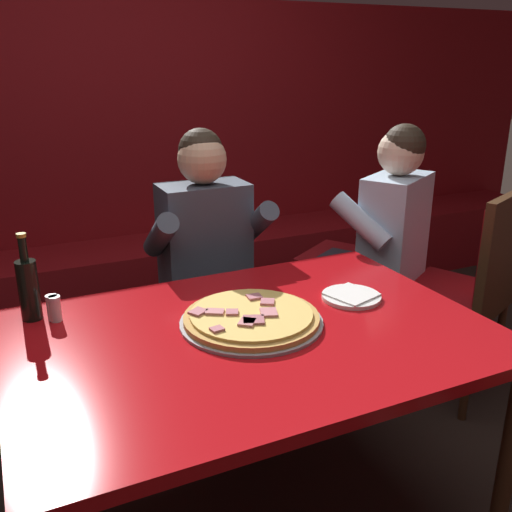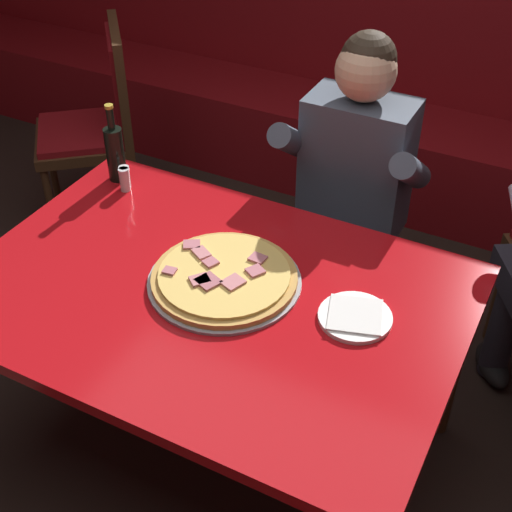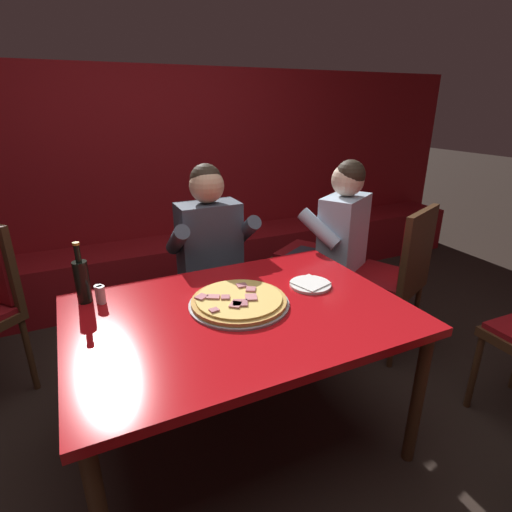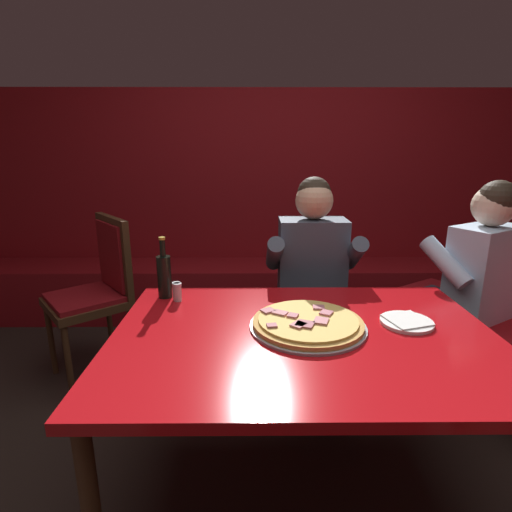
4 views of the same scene
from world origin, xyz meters
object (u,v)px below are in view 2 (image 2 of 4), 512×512
shaker_parmesan (125,181)px  pizza (224,278)px  shaker_black_pepper (125,178)px  plate_white_paper (355,317)px  main_dining_table (211,307)px  dining_chair_far_right (99,118)px  diner_seated_blue_shirt (346,194)px  beer_bottle (115,152)px

shaker_parmesan → pizza: bearing=-26.9°
pizza → shaker_black_pepper: bearing=152.4°
plate_white_paper → pizza: bearing=-175.7°
main_dining_table → pizza: bearing=69.6°
plate_white_paper → shaker_black_pepper: size_ratio=2.44×
dining_chair_far_right → diner_seated_blue_shirt: bearing=-10.0°
beer_bottle → dining_chair_far_right: (-0.55, 0.57, -0.25)m
main_dining_table → pizza: pizza is taller
plate_white_paper → beer_bottle: bearing=163.5°
beer_bottle → diner_seated_blue_shirt: (0.76, 0.34, -0.15)m
shaker_parmesan → beer_bottle: bearing=143.3°
main_dining_table → shaker_black_pepper: bearing=147.7°
plate_white_paper → beer_bottle: (-1.04, 0.31, 0.10)m
pizza → shaker_parmesan: (-0.56, 0.29, 0.02)m
pizza → beer_bottle: bearing=152.0°
shaker_black_pepper → main_dining_table: bearing=-32.3°
main_dining_table → dining_chair_far_right: bearing=140.5°
main_dining_table → dining_chair_far_right: size_ratio=1.45×
pizza → beer_bottle: (-0.63, 0.34, 0.09)m
pizza → shaker_parmesan: 0.63m
shaker_parmesan → shaker_black_pepper: bearing=120.1°
beer_bottle → shaker_parmesan: 0.11m
shaker_parmesan → diner_seated_blue_shirt: diner_seated_blue_shirt is taller
beer_bottle → shaker_parmesan: size_ratio=3.40×
main_dining_table → plate_white_paper: 0.44m
beer_bottle → diner_seated_blue_shirt: 0.84m
pizza → plate_white_paper: bearing=4.3°
shaker_black_pepper → dining_chair_far_right: dining_chair_far_right is taller
pizza → diner_seated_blue_shirt: diner_seated_blue_shirt is taller
plate_white_paper → diner_seated_blue_shirt: (-0.28, 0.65, -0.05)m
plate_white_paper → diner_seated_blue_shirt: diner_seated_blue_shirt is taller
main_dining_table → shaker_parmesan: (-0.55, 0.34, 0.11)m
plate_white_paper → shaker_parmesan: bearing=165.2°
beer_bottle → dining_chair_far_right: beer_bottle is taller
shaker_black_pepper → diner_seated_blue_shirt: 0.80m
diner_seated_blue_shirt → dining_chair_far_right: 1.33m
main_dining_table → shaker_parmesan: size_ratio=17.17×
pizza → diner_seated_blue_shirt: 0.69m
dining_chair_far_right → beer_bottle: bearing=-46.1°
pizza → plate_white_paper: 0.41m
pizza → dining_chair_far_right: size_ratio=0.45×
main_dining_table → beer_bottle: (-0.61, 0.39, 0.18)m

